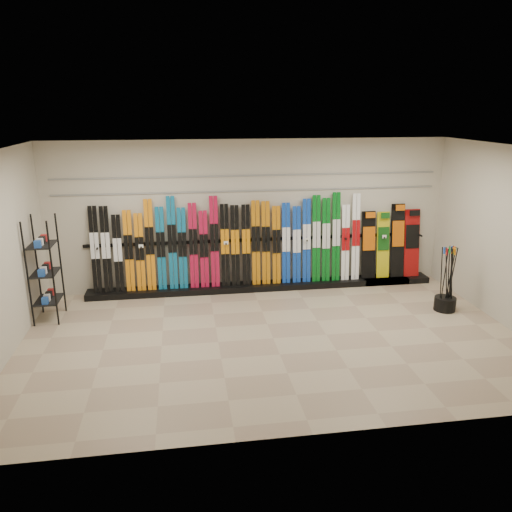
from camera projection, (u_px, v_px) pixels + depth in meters
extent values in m
plane|color=tan|center=(273.00, 338.00, 8.06)|extent=(8.00, 8.00, 0.00)
plane|color=beige|center=(251.00, 215.00, 10.00)|extent=(8.00, 0.00, 8.00)
plane|color=silver|center=(275.00, 150.00, 7.20)|extent=(8.00, 8.00, 0.00)
cube|color=black|center=(264.00, 286.00, 10.24)|extent=(8.00, 0.40, 0.12)
cube|color=black|center=(95.00, 250.00, 9.54)|extent=(0.17, 0.19, 1.68)
cube|color=black|center=(106.00, 250.00, 9.57)|extent=(0.17, 0.19, 1.67)
cube|color=black|center=(118.00, 254.00, 9.62)|extent=(0.17, 0.17, 1.51)
cube|color=orange|center=(129.00, 251.00, 9.64)|extent=(0.17, 0.18, 1.59)
cube|color=orange|center=(140.00, 252.00, 9.68)|extent=(0.17, 0.17, 1.52)
cube|color=orange|center=(150.00, 245.00, 9.68)|extent=(0.17, 0.20, 1.79)
cube|color=#0E608A|center=(161.00, 249.00, 9.73)|extent=(0.17, 0.19, 1.63)
cube|color=#0E608A|center=(172.00, 243.00, 9.74)|extent=(0.17, 0.21, 1.83)
cube|color=#0E608A|center=(182.00, 248.00, 9.79)|extent=(0.17, 0.18, 1.60)
cube|color=#AF0F34|center=(193.00, 246.00, 9.81)|extent=(0.17, 0.19, 1.69)
cube|color=#AF0F34|center=(204.00, 249.00, 9.86)|extent=(0.17, 0.17, 1.53)
cube|color=#AF0F34|center=(214.00, 242.00, 9.86)|extent=(0.17, 0.20, 1.81)
cube|color=black|center=(225.00, 246.00, 9.91)|extent=(0.17, 0.19, 1.65)
cube|color=black|center=(235.00, 246.00, 9.94)|extent=(0.17, 0.18, 1.62)
cube|color=black|center=(246.00, 245.00, 9.97)|extent=(0.17, 0.18, 1.63)
cube|color=#C5720F|center=(256.00, 243.00, 9.99)|extent=(0.17, 0.19, 1.70)
cube|color=#C5720F|center=(266.00, 243.00, 10.02)|extent=(0.17, 0.19, 1.68)
cube|color=#C5720F|center=(276.00, 245.00, 10.06)|extent=(0.17, 0.18, 1.58)
cube|color=#1141B3|center=(286.00, 243.00, 10.08)|extent=(0.17, 0.19, 1.64)
cube|color=#1141B3|center=(297.00, 245.00, 10.12)|extent=(0.17, 0.18, 1.56)
cube|color=#1141B3|center=(307.00, 241.00, 10.14)|extent=(0.17, 0.19, 1.71)
cube|color=#086418|center=(316.00, 239.00, 10.16)|extent=(0.17, 0.20, 1.77)
cube|color=#086418|center=(326.00, 240.00, 10.20)|extent=(0.17, 0.19, 1.71)
cube|color=#086418|center=(336.00, 237.00, 10.22)|extent=(0.17, 0.20, 1.82)
cube|color=white|center=(345.00, 243.00, 10.27)|extent=(0.17, 0.18, 1.57)
cube|color=white|center=(356.00, 237.00, 10.28)|extent=(0.17, 0.20, 1.78)
cube|color=black|center=(368.00, 245.00, 10.40)|extent=(0.29, 0.22, 1.41)
cube|color=gold|center=(383.00, 245.00, 10.45)|extent=(0.27, 0.22, 1.38)
cube|color=black|center=(398.00, 241.00, 10.48)|extent=(0.29, 0.24, 1.54)
cube|color=#990C0C|center=(412.00, 243.00, 10.54)|extent=(0.33, 0.22, 1.42)
cube|color=black|center=(45.00, 269.00, 8.56)|extent=(0.40, 0.60, 1.82)
cylinder|color=black|center=(445.00, 304.00, 9.15)|extent=(0.39, 0.39, 0.25)
cylinder|color=black|center=(450.00, 278.00, 9.04)|extent=(0.03, 0.12, 1.18)
cylinder|color=black|center=(452.00, 280.00, 8.95)|extent=(0.13, 0.04, 1.18)
cylinder|color=black|center=(448.00, 277.00, 9.08)|extent=(0.05, 0.12, 1.18)
cylinder|color=black|center=(446.00, 278.00, 9.03)|extent=(0.15, 0.05, 1.17)
cylinder|color=black|center=(444.00, 280.00, 8.94)|extent=(0.03, 0.06, 1.18)
cylinder|color=black|center=(451.00, 278.00, 9.07)|extent=(0.02, 0.12, 1.18)
cylinder|color=black|center=(441.00, 279.00, 9.02)|extent=(0.07, 0.07, 1.18)
cylinder|color=black|center=(452.00, 279.00, 8.98)|extent=(0.13, 0.04, 1.18)
cylinder|color=black|center=(452.00, 279.00, 8.98)|extent=(0.10, 0.15, 1.17)
cylinder|color=black|center=(450.00, 279.00, 9.00)|extent=(0.16, 0.07, 1.17)
cube|color=gray|center=(251.00, 191.00, 9.84)|extent=(7.60, 0.02, 0.03)
cube|color=gray|center=(251.00, 176.00, 9.75)|extent=(7.60, 0.02, 0.03)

